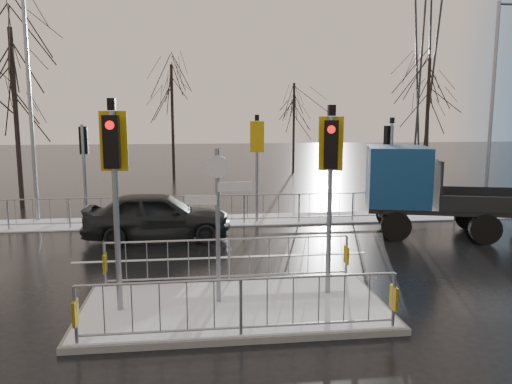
{
  "coord_description": "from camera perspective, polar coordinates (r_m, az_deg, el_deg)",
  "views": [
    {
      "loc": [
        -0.74,
        -9.38,
        3.84
      ],
      "look_at": [
        0.9,
        3.78,
        1.8
      ],
      "focal_mm": 35.0,
      "sensor_mm": 36.0,
      "label": 1
    }
  ],
  "objects": [
    {
      "name": "tree_near_b",
      "position": [
        23.09,
        -25.96,
        11.12
      ],
      "size": [
        4.0,
        4.0,
        7.55
      ],
      "color": "black",
      "rests_on": "ground"
    },
    {
      "name": "tree_far_a",
      "position": [
        31.42,
        -9.58,
        10.42
      ],
      "size": [
        3.75,
        3.75,
        7.08
      ],
      "color": "black",
      "rests_on": "ground"
    },
    {
      "name": "traffic_island",
      "position": [
        10.03,
        -2.57,
        -11.37
      ],
      "size": [
        6.0,
        3.04,
        4.15
      ],
      "color": "#60605B",
      "rests_on": "ground"
    },
    {
      "name": "snow_verge",
      "position": [
        18.4,
        -4.67,
        -3.27
      ],
      "size": [
        30.0,
        2.0,
        0.04
      ],
      "primitive_type": "cube",
      "color": "white",
      "rests_on": "ground"
    },
    {
      "name": "far_kerb_fixtures",
      "position": [
        17.73,
        -3.69,
        -0.43
      ],
      "size": [
        18.0,
        0.65,
        3.83
      ],
      "color": "gray",
      "rests_on": "ground"
    },
    {
      "name": "street_lamp_right",
      "position": [
        21.17,
        25.55,
        9.39
      ],
      "size": [
        1.25,
        0.18,
        8.0
      ],
      "color": "gray",
      "rests_on": "ground"
    },
    {
      "name": "street_lamp_left",
      "position": [
        19.73,
        -24.26,
        9.88
      ],
      "size": [
        1.25,
        0.18,
        8.2
      ],
      "color": "gray",
      "rests_on": "ground"
    },
    {
      "name": "lane_markings",
      "position": [
        9.85,
        -2.32,
        -14.17
      ],
      "size": [
        8.0,
        11.38,
        0.01
      ],
      "color": "silver",
      "rests_on": "ground"
    },
    {
      "name": "car_far_lane",
      "position": [
        15.78,
        -11.15,
        -2.67
      ],
      "size": [
        4.5,
        1.85,
        1.53
      ],
      "primitive_type": "imported",
      "rotation": [
        0.0,
        0.0,
        1.58
      ],
      "color": "black",
      "rests_on": "ground"
    },
    {
      "name": "flatbed_truck",
      "position": [
        16.92,
        18.74,
        0.39
      ],
      "size": [
        6.53,
        3.87,
        2.85
      ],
      "color": "black",
      "rests_on": "ground"
    },
    {
      "name": "tree_far_c",
      "position": [
        33.79,
        19.07,
        10.49
      ],
      "size": [
        4.0,
        4.0,
        7.55
      ],
      "color": "black",
      "rests_on": "ground"
    },
    {
      "name": "ground",
      "position": [
        10.16,
        -2.48,
        -13.46
      ],
      "size": [
        120.0,
        120.0,
        0.0
      ],
      "primitive_type": "plane",
      "color": "black",
      "rests_on": "ground"
    },
    {
      "name": "tree_far_b",
      "position": [
        34.06,
        4.35,
        9.29
      ],
      "size": [
        3.25,
        3.25,
        6.14
      ],
      "color": "black",
      "rests_on": "ground"
    },
    {
      "name": "pylon_wires",
      "position": [
        43.74,
        17.61,
        17.81
      ],
      "size": [
        70.0,
        2.38,
        19.97
      ],
      "color": "#2D3033",
      "rests_on": "ground"
    }
  ]
}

